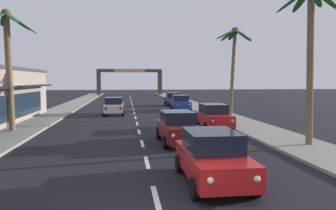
{
  "coord_description": "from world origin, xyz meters",
  "views": [
    {
      "loc": [
        -0.81,
        -6.93,
        3.32
      ],
      "look_at": [
        1.06,
        8.0,
        2.2
      ],
      "focal_mm": 35.86,
      "sensor_mm": 36.0,
      "label": 1
    }
  ],
  "objects_px": {
    "sedan_parked_nearest_kerb": "(180,103)",
    "sedan_parked_mid_kerb": "(214,116)",
    "sedan_parked_far_kerb": "(173,99)",
    "town_gateway_arch": "(130,78)",
    "sedan_third_in_queue": "(178,127)",
    "sedan_lead_at_stop_bar": "(212,157)",
    "palm_left_second": "(7,47)",
    "palm_right_second": "(311,29)",
    "palm_right_third": "(234,50)",
    "sedan_oncoming_far": "(114,106)"
  },
  "relations": [
    {
      "from": "sedan_lead_at_stop_bar",
      "to": "sedan_parked_far_kerb",
      "type": "xyz_separation_m",
      "value": [
        3.38,
        32.93,
        0.0
      ]
    },
    {
      "from": "palm_right_second",
      "to": "town_gateway_arch",
      "type": "distance_m",
      "value": 59.72
    },
    {
      "from": "sedan_oncoming_far",
      "to": "sedan_parked_mid_kerb",
      "type": "relative_size",
      "value": 1.0
    },
    {
      "from": "palm_left_second",
      "to": "sedan_parked_far_kerb",
      "type": "bearing_deg",
      "value": 57.76
    },
    {
      "from": "palm_right_second",
      "to": "palm_right_third",
      "type": "xyz_separation_m",
      "value": [
        -0.02,
        11.54,
        -0.01
      ]
    },
    {
      "from": "sedan_oncoming_far",
      "to": "palm_right_second",
      "type": "height_order",
      "value": "palm_right_second"
    },
    {
      "from": "sedan_lead_at_stop_bar",
      "to": "town_gateway_arch",
      "type": "distance_m",
      "value": 64.34
    },
    {
      "from": "sedan_parked_far_kerb",
      "to": "town_gateway_arch",
      "type": "bearing_deg",
      "value": 99.61
    },
    {
      "from": "sedan_lead_at_stop_bar",
      "to": "town_gateway_arch",
      "type": "height_order",
      "value": "town_gateway_arch"
    },
    {
      "from": "sedan_lead_at_stop_bar",
      "to": "sedan_parked_mid_kerb",
      "type": "xyz_separation_m",
      "value": [
        3.23,
        12.0,
        0.0
      ]
    },
    {
      "from": "sedan_parked_far_kerb",
      "to": "town_gateway_arch",
      "type": "relative_size",
      "value": 0.31
    },
    {
      "from": "palm_left_second",
      "to": "palm_right_second",
      "type": "xyz_separation_m",
      "value": [
        16.21,
        -6.57,
        0.46
      ]
    },
    {
      "from": "sedan_parked_far_kerb",
      "to": "town_gateway_arch",
      "type": "height_order",
      "value": "town_gateway_arch"
    },
    {
      "from": "sedan_parked_far_kerb",
      "to": "palm_right_second",
      "type": "bearing_deg",
      "value": -84.24
    },
    {
      "from": "town_gateway_arch",
      "to": "sedan_parked_far_kerb",
      "type": "bearing_deg",
      "value": -80.39
    },
    {
      "from": "sedan_lead_at_stop_bar",
      "to": "palm_left_second",
      "type": "xyz_separation_m",
      "value": [
        -10.03,
        11.68,
        4.49
      ]
    },
    {
      "from": "sedan_third_in_queue",
      "to": "sedan_parked_far_kerb",
      "type": "distance_m",
      "value": 26.15
    },
    {
      "from": "palm_left_second",
      "to": "sedan_parked_mid_kerb",
      "type": "bearing_deg",
      "value": 1.39
    },
    {
      "from": "sedan_parked_mid_kerb",
      "to": "palm_right_third",
      "type": "xyz_separation_m",
      "value": [
        2.92,
        4.65,
        4.94
      ]
    },
    {
      "from": "sedan_third_in_queue",
      "to": "sedan_parked_far_kerb",
      "type": "bearing_deg",
      "value": 82.5
    },
    {
      "from": "palm_left_second",
      "to": "town_gateway_arch",
      "type": "height_order",
      "value": "palm_left_second"
    },
    {
      "from": "sedan_third_in_queue",
      "to": "sedan_lead_at_stop_bar",
      "type": "bearing_deg",
      "value": -89.68
    },
    {
      "from": "sedan_third_in_queue",
      "to": "palm_left_second",
      "type": "distance_m",
      "value": 11.91
    },
    {
      "from": "sedan_lead_at_stop_bar",
      "to": "sedan_parked_nearest_kerb",
      "type": "distance_m",
      "value": 26.15
    },
    {
      "from": "sedan_lead_at_stop_bar",
      "to": "palm_right_third",
      "type": "height_order",
      "value": "palm_right_third"
    },
    {
      "from": "sedan_parked_far_kerb",
      "to": "palm_left_second",
      "type": "bearing_deg",
      "value": -122.24
    },
    {
      "from": "sedan_lead_at_stop_bar",
      "to": "palm_right_third",
      "type": "bearing_deg",
      "value": 69.71
    },
    {
      "from": "sedan_parked_nearest_kerb",
      "to": "sedan_parked_far_kerb",
      "type": "xyz_separation_m",
      "value": [
        0.2,
        6.97,
        0.0
      ]
    },
    {
      "from": "sedan_parked_mid_kerb",
      "to": "town_gateway_arch",
      "type": "relative_size",
      "value": 0.31
    },
    {
      "from": "sedan_parked_nearest_kerb",
      "to": "town_gateway_arch",
      "type": "distance_m",
      "value": 38.73
    },
    {
      "from": "sedan_oncoming_far",
      "to": "sedan_parked_nearest_kerb",
      "type": "distance_m",
      "value": 8.05
    },
    {
      "from": "sedan_oncoming_far",
      "to": "sedan_parked_mid_kerb",
      "type": "bearing_deg",
      "value": -54.8
    },
    {
      "from": "sedan_parked_nearest_kerb",
      "to": "palm_right_second",
      "type": "bearing_deg",
      "value": -81.79
    },
    {
      "from": "sedan_third_in_queue",
      "to": "palm_right_second",
      "type": "distance_m",
      "value": 8.17
    },
    {
      "from": "palm_left_second",
      "to": "palm_right_third",
      "type": "xyz_separation_m",
      "value": [
        16.18,
        4.97,
        0.45
      ]
    },
    {
      "from": "sedan_parked_nearest_kerb",
      "to": "palm_left_second",
      "type": "relative_size",
      "value": 0.58
    },
    {
      "from": "sedan_lead_at_stop_bar",
      "to": "sedan_parked_nearest_kerb",
      "type": "relative_size",
      "value": 1.0
    },
    {
      "from": "sedan_parked_nearest_kerb",
      "to": "sedan_parked_mid_kerb",
      "type": "distance_m",
      "value": 13.96
    },
    {
      "from": "sedan_oncoming_far",
      "to": "palm_left_second",
      "type": "bearing_deg",
      "value": -120.32
    },
    {
      "from": "sedan_lead_at_stop_bar",
      "to": "sedan_oncoming_far",
      "type": "bearing_deg",
      "value": 100.03
    },
    {
      "from": "sedan_lead_at_stop_bar",
      "to": "palm_right_second",
      "type": "bearing_deg",
      "value": 39.58
    },
    {
      "from": "palm_right_second",
      "to": "town_gateway_arch",
      "type": "height_order",
      "value": "palm_right_second"
    },
    {
      "from": "sedan_oncoming_far",
      "to": "palm_right_third",
      "type": "bearing_deg",
      "value": -28.56
    },
    {
      "from": "sedan_third_in_queue",
      "to": "sedan_parked_nearest_kerb",
      "type": "height_order",
      "value": "same"
    },
    {
      "from": "palm_right_second",
      "to": "palm_right_third",
      "type": "distance_m",
      "value": 11.54
    },
    {
      "from": "sedan_oncoming_far",
      "to": "palm_right_third",
      "type": "distance_m",
      "value": 12.48
    },
    {
      "from": "sedan_oncoming_far",
      "to": "sedan_parked_far_kerb",
      "type": "bearing_deg",
      "value": 55.97
    },
    {
      "from": "palm_left_second",
      "to": "palm_right_second",
      "type": "bearing_deg",
      "value": -22.08
    },
    {
      "from": "sedan_parked_mid_kerb",
      "to": "palm_right_third",
      "type": "relative_size",
      "value": 0.58
    },
    {
      "from": "sedan_oncoming_far",
      "to": "sedan_parked_far_kerb",
      "type": "distance_m",
      "value": 13.02
    }
  ]
}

